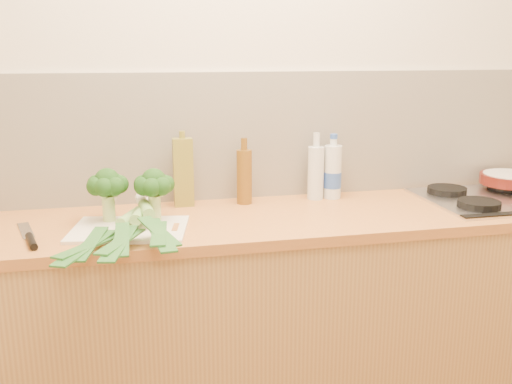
{
  "coord_description": "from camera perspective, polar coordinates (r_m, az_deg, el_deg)",
  "views": [
    {
      "loc": [
        -0.49,
        -0.88,
        1.52
      ],
      "look_at": [
        -0.05,
        1.1,
        1.02
      ],
      "focal_mm": 40.0,
      "sensor_mm": 36.0,
      "label": 1
    }
  ],
  "objects": [
    {
      "name": "room_shell",
      "position": [
        2.45,
        -0.95,
        5.61
      ],
      "size": [
        3.5,
        3.5,
        3.5
      ],
      "color": "beige",
      "rests_on": "ground"
    },
    {
      "name": "counter",
      "position": [
        2.39,
        0.56,
        -12.71
      ],
      "size": [
        3.2,
        0.62,
        0.9
      ],
      "color": "#AB8447",
      "rests_on": "ground"
    },
    {
      "name": "gas_hob",
      "position": [
        2.64,
        22.71,
        -0.52
      ],
      "size": [
        0.58,
        0.5,
        0.04
      ],
      "color": "silver",
      "rests_on": "counter"
    },
    {
      "name": "chopping_board",
      "position": [
        2.08,
        -12.54,
        -3.66
      ],
      "size": [
        0.45,
        0.36,
        0.01
      ],
      "primitive_type": "cube",
      "rotation": [
        0.0,
        0.0,
        -0.19
      ],
      "color": "beige",
      "rests_on": "counter"
    },
    {
      "name": "broccoli_left",
      "position": [
        2.15,
        -14.65,
        0.66
      ],
      "size": [
        0.15,
        0.15,
        0.2
      ],
      "color": "#A6C171",
      "rests_on": "chopping_board"
    },
    {
      "name": "broccoli_right",
      "position": [
        2.12,
        -10.18,
        0.68
      ],
      "size": [
        0.15,
        0.15,
        0.2
      ],
      "color": "#A6C171",
      "rests_on": "chopping_board"
    },
    {
      "name": "leek_front",
      "position": [
        2.07,
        -13.24,
        -3.01
      ],
      "size": [
        0.33,
        0.67,
        0.04
      ],
      "rotation": [
        0.0,
        0.0,
        -0.42
      ],
      "color": "white",
      "rests_on": "chopping_board"
    },
    {
      "name": "leek_mid",
      "position": [
        2.01,
        -12.01,
        -2.85
      ],
      "size": [
        0.2,
        0.66,
        0.04
      ],
      "rotation": [
        0.0,
        0.0,
        -0.21
      ],
      "color": "white",
      "rests_on": "chopping_board"
    },
    {
      "name": "leek_back",
      "position": [
        2.01,
        -10.61,
        -2.27
      ],
      "size": [
        0.13,
        0.66,
        0.04
      ],
      "rotation": [
        0.0,
        0.0,
        0.1
      ],
      "color": "white",
      "rests_on": "chopping_board"
    },
    {
      "name": "chefs_knife",
      "position": [
        2.07,
        -21.67,
        -4.35
      ],
      "size": [
        0.12,
        0.34,
        0.02
      ],
      "rotation": [
        0.0,
        0.0,
        0.26
      ],
      "color": "silver",
      "rests_on": "counter"
    },
    {
      "name": "skillet",
      "position": [
        2.83,
        24.23,
        1.22
      ],
      "size": [
        0.4,
        0.28,
        0.05
      ],
      "rotation": [
        0.0,
        0.0,
        0.17
      ],
      "color": "#53140D",
      "rests_on": "gas_hob"
    },
    {
      "name": "oil_tin",
      "position": [
        2.35,
        -7.29,
        2.0
      ],
      "size": [
        0.08,
        0.05,
        0.31
      ],
      "color": "olive",
      "rests_on": "counter"
    },
    {
      "name": "glass_bottle",
      "position": [
        2.46,
        6.0,
        2.03
      ],
      "size": [
        0.07,
        0.07,
        0.29
      ],
      "color": "silver",
      "rests_on": "counter"
    },
    {
      "name": "amber_bottle",
      "position": [
        2.38,
        -1.19,
        1.64
      ],
      "size": [
        0.06,
        0.06,
        0.28
      ],
      "color": "brown",
      "rests_on": "counter"
    },
    {
      "name": "water_bottle",
      "position": [
        2.49,
        7.66,
        1.86
      ],
      "size": [
        0.08,
        0.08,
        0.26
      ],
      "color": "silver",
      "rests_on": "counter"
    }
  ]
}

